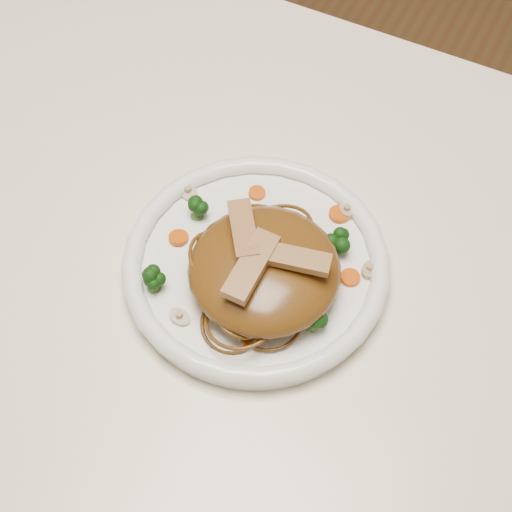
% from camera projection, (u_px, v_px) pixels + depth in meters
% --- Properties ---
extents(ground, '(4.00, 4.00, 0.00)m').
position_uv_depth(ground, '(229.00, 469.00, 1.40)').
color(ground, brown).
rests_on(ground, ground).
extents(table, '(1.20, 0.80, 0.75)m').
position_uv_depth(table, '(212.00, 300.00, 0.85)').
color(table, white).
rests_on(table, ground).
extents(plate, '(0.28, 0.28, 0.02)m').
position_uv_depth(plate, '(256.00, 268.00, 0.75)').
color(plate, white).
rests_on(plate, table).
extents(noodle_mound, '(0.19, 0.19, 0.05)m').
position_uv_depth(noodle_mound, '(264.00, 269.00, 0.71)').
color(noodle_mound, brown).
rests_on(noodle_mound, plate).
extents(chicken_a, '(0.07, 0.03, 0.01)m').
position_uv_depth(chicken_a, '(296.00, 259.00, 0.67)').
color(chicken_a, '#AA7750').
rests_on(chicken_a, noodle_mound).
extents(chicken_b, '(0.06, 0.07, 0.01)m').
position_uv_depth(chicken_b, '(243.00, 230.00, 0.69)').
color(chicken_b, '#AA7750').
rests_on(chicken_b, noodle_mound).
extents(chicken_c, '(0.02, 0.07, 0.01)m').
position_uv_depth(chicken_c, '(251.00, 266.00, 0.67)').
color(chicken_c, '#AA7750').
rests_on(chicken_c, noodle_mound).
extents(broccoli_0, '(0.04, 0.04, 0.03)m').
position_uv_depth(broccoli_0, '(339.00, 240.00, 0.74)').
color(broccoli_0, black).
rests_on(broccoli_0, plate).
extents(broccoli_1, '(0.03, 0.03, 0.03)m').
position_uv_depth(broccoli_1, '(196.00, 208.00, 0.76)').
color(broccoli_1, black).
rests_on(broccoli_1, plate).
extents(broccoli_2, '(0.04, 0.04, 0.03)m').
position_uv_depth(broccoli_2, '(152.00, 279.00, 0.71)').
color(broccoli_2, black).
rests_on(broccoli_2, plate).
extents(broccoli_3, '(0.03, 0.03, 0.03)m').
position_uv_depth(broccoli_3, '(313.00, 318.00, 0.69)').
color(broccoli_3, black).
rests_on(broccoli_3, plate).
extents(carrot_0, '(0.03, 0.03, 0.00)m').
position_uv_depth(carrot_0, '(339.00, 214.00, 0.77)').
color(carrot_0, '#DD4B08').
rests_on(carrot_0, plate).
extents(carrot_1, '(0.02, 0.02, 0.00)m').
position_uv_depth(carrot_1, '(179.00, 238.00, 0.75)').
color(carrot_1, '#DD4B08').
rests_on(carrot_1, plate).
extents(carrot_2, '(0.02, 0.02, 0.00)m').
position_uv_depth(carrot_2, '(350.00, 278.00, 0.73)').
color(carrot_2, '#DD4B08').
rests_on(carrot_2, plate).
extents(carrot_3, '(0.02, 0.02, 0.00)m').
position_uv_depth(carrot_3, '(257.00, 193.00, 0.79)').
color(carrot_3, '#DD4B08').
rests_on(carrot_3, plate).
extents(carrot_4, '(0.02, 0.02, 0.00)m').
position_uv_depth(carrot_4, '(251.00, 340.00, 0.69)').
color(carrot_4, '#DD4B08').
rests_on(carrot_4, plate).
extents(mushroom_0, '(0.02, 0.02, 0.01)m').
position_uv_depth(mushroom_0, '(180.00, 317.00, 0.70)').
color(mushroom_0, '#C1AB90').
rests_on(mushroom_0, plate).
extents(mushroom_1, '(0.02, 0.02, 0.01)m').
position_uv_depth(mushroom_1, '(369.00, 270.00, 0.73)').
color(mushroom_1, '#C1AB90').
rests_on(mushroom_1, plate).
extents(mushroom_2, '(0.03, 0.03, 0.01)m').
position_uv_depth(mushroom_2, '(188.00, 192.00, 0.79)').
color(mushroom_2, '#C1AB90').
rests_on(mushroom_2, plate).
extents(mushroom_3, '(0.03, 0.03, 0.01)m').
position_uv_depth(mushroom_3, '(347.00, 210.00, 0.77)').
color(mushroom_3, '#C1AB90').
rests_on(mushroom_3, plate).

